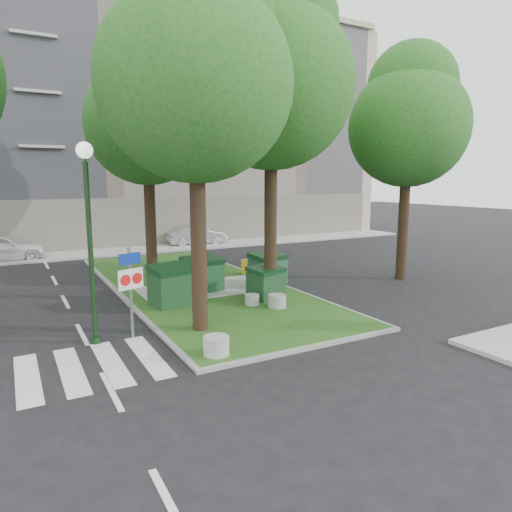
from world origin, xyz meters
TOP-DOWN VIEW (x-y plane):
  - ground at (0.00, 0.00)m, footprint 120.00×120.00m
  - median_island at (0.50, 8.00)m, footprint 6.00×16.00m
  - median_kerb at (0.50, 8.00)m, footprint 6.30×16.30m
  - building_sidewalk at (0.00, 18.50)m, footprint 42.00×3.00m
  - zebra_crossing at (-3.75, 1.50)m, footprint 5.00×3.00m
  - apartment_building at (0.00, 26.00)m, footprint 41.00×12.00m
  - tree_median_near_left at (-1.41, 2.56)m, footprint 5.20×5.20m
  - tree_median_near_right at (2.09, 4.56)m, footprint 5.60×5.60m
  - tree_median_mid at (-0.91, 9.06)m, footprint 4.80×4.80m
  - tree_median_far at (2.29, 12.06)m, footprint 5.80×5.80m
  - tree_street_right at (9.09, 5.06)m, footprint 5.00×5.00m
  - dumpster_a at (-1.32, 5.38)m, footprint 1.70×1.35m
  - dumpster_b at (0.28, 6.69)m, footprint 1.57×1.19m
  - dumpster_c at (1.88, 4.59)m, footprint 1.50×1.27m
  - dumpster_d at (3.00, 6.38)m, footprint 1.68×1.40m
  - bollard_left at (-1.89, 0.50)m, footprint 0.64×0.64m
  - bollard_right at (1.60, 3.36)m, footprint 0.60×0.60m
  - bollard_mid at (1.02, 4.06)m, footprint 0.49×0.49m
  - litter_bin at (3.20, 8.76)m, footprint 0.37×0.37m
  - street_lamp at (-4.28, 3.07)m, footprint 0.42×0.42m
  - traffic_sign_pole at (-3.31, 3.00)m, footprint 0.73×0.30m
  - car_white at (-6.55, 18.22)m, footprint 4.51×2.03m
  - car_silver at (4.96, 19.19)m, footprint 4.01×1.57m

SIDE VIEW (x-z plane):
  - ground at x=0.00m, z-range 0.00..0.00m
  - zebra_crossing at x=-3.75m, z-range 0.00..0.01m
  - median_kerb at x=0.50m, z-range 0.00..0.10m
  - median_island at x=0.50m, z-range 0.00..0.12m
  - building_sidewalk at x=0.00m, z-range 0.00..0.12m
  - bollard_mid at x=1.02m, z-range 0.12..0.47m
  - bollard_right at x=1.60m, z-range 0.12..0.55m
  - bollard_left at x=-1.89m, z-range 0.12..0.58m
  - litter_bin at x=3.20m, z-range 0.12..0.77m
  - car_silver at x=4.96m, z-range 0.00..1.30m
  - dumpster_c at x=1.88m, z-range 0.10..1.29m
  - car_white at x=-6.55m, z-range 0.00..1.51m
  - dumpster_d at x=3.00m, z-range 0.09..1.44m
  - dumpster_b at x=0.28m, z-range 0.09..1.45m
  - dumpster_a at x=-1.32m, z-range 0.09..1.50m
  - traffic_sign_pole at x=-3.31m, z-range 0.36..2.90m
  - street_lamp at x=-4.28m, z-range 0.68..5.96m
  - tree_median_mid at x=-0.91m, z-range 1.98..11.97m
  - tree_street_right at x=9.09m, z-range 1.95..12.02m
  - tree_median_near_left at x=-1.41m, z-range 2.05..12.58m
  - tree_median_near_right at x=2.09m, z-range 2.26..13.72m
  - apartment_building at x=0.00m, z-range 0.00..16.00m
  - tree_median_far at x=2.29m, z-range 2.36..14.28m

